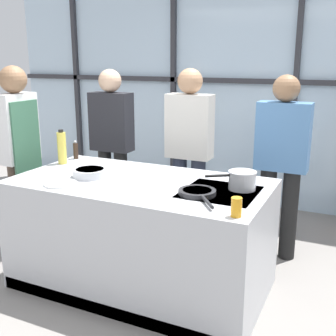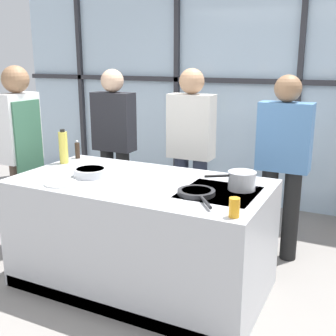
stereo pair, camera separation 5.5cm
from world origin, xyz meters
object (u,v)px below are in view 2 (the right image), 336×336
at_px(spectator_center_left, 191,146).
at_px(chef, 22,146).
at_px(spectator_center_right, 283,158).
at_px(juice_glass_near, 234,208).
at_px(white_plate, 61,183).
at_px(spectator_far_left, 114,139).
at_px(pepper_grinder, 77,150).
at_px(mixing_bowl, 90,172).
at_px(frying_pan, 197,192).
at_px(oil_bottle, 63,147).
at_px(saucepan, 242,180).

bearing_deg(spectator_center_left, chef, 33.34).
distance_m(spectator_center_right, juice_glass_near, 1.42).
height_order(spectator_center_left, white_plate, spectator_center_left).
xyz_separation_m(spectator_far_left, pepper_grinder, (-0.01, -0.61, 0.00)).
bearing_deg(spectator_center_right, juice_glass_near, 89.96).
xyz_separation_m(chef, juice_glass_near, (2.22, -0.54, -0.07)).
bearing_deg(mixing_bowl, pepper_grinder, 136.61).
height_order(frying_pan, juice_glass_near, juice_glass_near).
height_order(chef, white_plate, chef).
relative_size(white_plate, pepper_grinder, 1.40).
distance_m(spectator_far_left, oil_bottle, 0.82).
xyz_separation_m(spectator_far_left, white_plate, (0.40, -1.35, -0.07)).
xyz_separation_m(saucepan, white_plate, (-1.26, -0.47, -0.06)).
relative_size(spectator_far_left, spectator_center_left, 0.99).
xyz_separation_m(spectator_center_right, pepper_grinder, (-1.79, -0.61, 0.02)).
bearing_deg(oil_bottle, white_plate, -52.68).
height_order(frying_pan, saucepan, saucepan).
bearing_deg(frying_pan, chef, 172.10).
bearing_deg(chef, spectator_center_right, 111.51).
relative_size(spectator_center_right, mixing_bowl, 6.15).
xyz_separation_m(spectator_center_left, juice_glass_near, (0.89, -1.42, -0.03)).
xyz_separation_m(white_plate, pepper_grinder, (-0.41, 0.73, 0.07)).
xyz_separation_m(spectator_far_left, spectator_center_right, (1.78, -0.00, -0.02)).
bearing_deg(juice_glass_near, spectator_center_right, 89.96).
distance_m(mixing_bowl, oil_bottle, 0.55).
height_order(spectator_center_left, saucepan, spectator_center_left).
distance_m(white_plate, oil_bottle, 0.68).
distance_m(spectator_center_left, pepper_grinder, 1.09).
bearing_deg(saucepan, white_plate, -159.68).
relative_size(spectator_center_right, oil_bottle, 5.41).
xyz_separation_m(spectator_center_right, frying_pan, (-0.36, -1.13, -0.04)).
relative_size(spectator_center_left, oil_bottle, 5.55).
xyz_separation_m(chef, spectator_center_left, (1.33, 0.88, -0.04)).
xyz_separation_m(frying_pan, juice_glass_near, (0.36, -0.29, 0.04)).
xyz_separation_m(spectator_center_left, white_plate, (-0.49, -1.35, -0.08)).
distance_m(oil_bottle, juice_glass_near, 1.88).
bearing_deg(juice_glass_near, white_plate, 176.91).
bearing_deg(mixing_bowl, spectator_center_left, 68.81).
bearing_deg(juice_glass_near, spectator_center_left, 122.06).
bearing_deg(oil_bottle, saucepan, -2.06).
distance_m(spectator_far_left, spectator_center_left, 0.89).
bearing_deg(juice_glass_near, chef, 166.23).
xyz_separation_m(mixing_bowl, oil_bottle, (-0.47, 0.25, 0.11)).
relative_size(frying_pan, mixing_bowl, 1.51).
distance_m(mixing_bowl, juice_glass_near, 1.35).
bearing_deg(white_plate, pepper_grinder, 119.32).
height_order(saucepan, oil_bottle, oil_bottle).
bearing_deg(oil_bottle, chef, -172.71).
xyz_separation_m(spectator_center_right, white_plate, (-1.38, -1.35, -0.05)).
distance_m(spectator_center_left, oil_bottle, 1.21).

